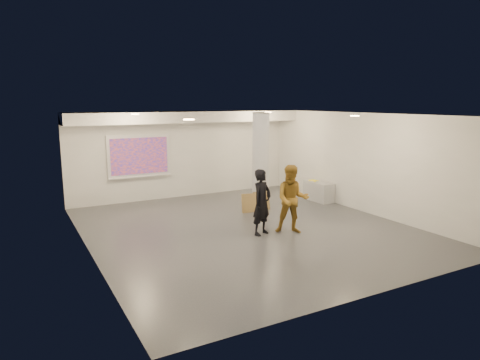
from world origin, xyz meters
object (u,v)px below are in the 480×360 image
column (261,161)px  man (292,199)px  projection_screen (139,156)px  credenza (318,191)px  woman (262,202)px

column → man: bearing=-104.2°
projection_screen → credenza: bearing=-27.7°
woman → man: man is taller
projection_screen → woman: projection_screen is taller
column → woman: size_ratio=1.79×
column → projection_screen: size_ratio=1.43×
projection_screen → man: bearing=-65.4°
credenza → woman: size_ratio=0.67×
column → projection_screen: column is taller
projection_screen → credenza: projection_screen is taller
projection_screen → man: 5.87m
woman → man: (0.74, -0.26, 0.04)m
column → projection_screen: bearing=139.4°
column → man: size_ratio=1.70×
woman → credenza: bearing=9.4°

